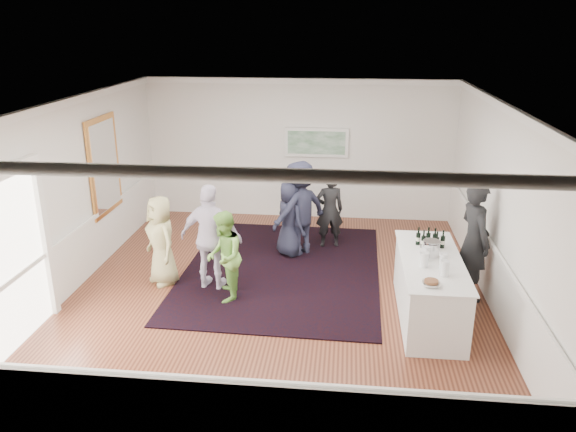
# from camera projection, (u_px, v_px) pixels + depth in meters

# --- Properties ---
(floor) EXTENTS (8.00, 8.00, 0.00)m
(floor) POSITION_uv_depth(u_px,v_px,m) (278.00, 291.00, 9.61)
(floor) COLOR brown
(floor) RESTS_ON ground
(ceiling) EXTENTS (7.00, 8.00, 0.02)m
(ceiling) POSITION_uv_depth(u_px,v_px,m) (277.00, 103.00, 8.55)
(ceiling) COLOR white
(ceiling) RESTS_ON wall_back
(wall_left) EXTENTS (0.02, 8.00, 3.20)m
(wall_left) POSITION_uv_depth(u_px,v_px,m) (71.00, 196.00, 9.43)
(wall_left) COLOR white
(wall_left) RESTS_ON floor
(wall_right) EXTENTS (0.02, 8.00, 3.20)m
(wall_right) POSITION_uv_depth(u_px,v_px,m) (500.00, 210.00, 8.73)
(wall_right) COLOR white
(wall_right) RESTS_ON floor
(wall_back) EXTENTS (7.00, 0.02, 3.20)m
(wall_back) POSITION_uv_depth(u_px,v_px,m) (299.00, 149.00, 12.84)
(wall_back) COLOR white
(wall_back) RESTS_ON floor
(wall_front) EXTENTS (7.00, 0.02, 3.20)m
(wall_front) POSITION_uv_depth(u_px,v_px,m) (226.00, 331.00, 5.32)
(wall_front) COLOR white
(wall_front) RESTS_ON floor
(wainscoting) EXTENTS (7.00, 8.00, 1.00)m
(wainscoting) POSITION_uv_depth(u_px,v_px,m) (278.00, 265.00, 9.44)
(wainscoting) COLOR white
(wainscoting) RESTS_ON floor
(mirror) EXTENTS (0.05, 1.25, 1.85)m
(mirror) POSITION_uv_depth(u_px,v_px,m) (105.00, 166.00, 10.58)
(mirror) COLOR #DB8F40
(mirror) RESTS_ON wall_left
(doorway) EXTENTS (0.10, 1.78, 2.56)m
(doorway) POSITION_uv_depth(u_px,v_px,m) (12.00, 249.00, 7.70)
(doorway) COLOR white
(doorway) RESTS_ON wall_left
(landscape_painting) EXTENTS (1.44, 0.06, 0.66)m
(landscape_painting) POSITION_uv_depth(u_px,v_px,m) (316.00, 143.00, 12.69)
(landscape_painting) COLOR white
(landscape_painting) RESTS_ON wall_back
(area_rug) EXTENTS (3.65, 4.74, 0.02)m
(area_rug) POSITION_uv_depth(u_px,v_px,m) (282.00, 270.00, 10.42)
(area_rug) COLOR black
(area_rug) RESTS_ON floor
(serving_table) EXTENTS (0.92, 2.41, 0.98)m
(serving_table) POSITION_uv_depth(u_px,v_px,m) (429.00, 288.00, 8.63)
(serving_table) COLOR white
(serving_table) RESTS_ON floor
(bartender) EXTENTS (0.68, 0.84, 2.00)m
(bartender) POSITION_uv_depth(u_px,v_px,m) (474.00, 241.00, 9.11)
(bartender) COLOR black
(bartender) RESTS_ON floor
(guest_tan) EXTENTS (0.90, 0.91, 1.59)m
(guest_tan) POSITION_uv_depth(u_px,v_px,m) (161.00, 240.00, 9.69)
(guest_tan) COLOR tan
(guest_tan) RESTS_ON floor
(guest_green) EXTENTS (0.69, 0.82, 1.52)m
(guest_green) POSITION_uv_depth(u_px,v_px,m) (224.00, 257.00, 9.11)
(guest_green) COLOR #71AB44
(guest_green) RESTS_ON floor
(guest_lilac) EXTENTS (1.14, 0.60, 1.85)m
(guest_lilac) POSITION_uv_depth(u_px,v_px,m) (211.00, 238.00, 9.45)
(guest_lilac) COLOR silver
(guest_lilac) RESTS_ON floor
(guest_dark_a) EXTENTS (1.36, 1.33, 1.87)m
(guest_dark_a) POSITION_uv_depth(u_px,v_px,m) (300.00, 209.00, 10.88)
(guest_dark_a) COLOR #1E2032
(guest_dark_a) RESTS_ON floor
(guest_dark_b) EXTENTS (0.64, 0.50, 1.57)m
(guest_dark_b) POSITION_uv_depth(u_px,v_px,m) (329.00, 210.00, 11.27)
(guest_dark_b) COLOR black
(guest_dark_b) RESTS_ON floor
(guest_navy) EXTENTS (0.84, 0.86, 1.50)m
(guest_navy) POSITION_uv_depth(u_px,v_px,m) (290.00, 219.00, 10.88)
(guest_navy) COLOR #1E2032
(guest_navy) RESTS_ON floor
(wine_bottles) EXTENTS (0.44, 0.25, 0.31)m
(wine_bottles) POSITION_uv_depth(u_px,v_px,m) (431.00, 237.00, 8.90)
(wine_bottles) COLOR black
(wine_bottles) RESTS_ON serving_table
(juice_pitchers) EXTENTS (0.39, 0.62, 0.24)m
(juice_pitchers) POSITION_uv_depth(u_px,v_px,m) (434.00, 260.00, 8.14)
(juice_pitchers) COLOR #62A139
(juice_pitchers) RESTS_ON serving_table
(ice_bucket) EXTENTS (0.26, 0.26, 0.25)m
(ice_bucket) POSITION_uv_depth(u_px,v_px,m) (431.00, 249.00, 8.55)
(ice_bucket) COLOR silver
(ice_bucket) RESTS_ON serving_table
(nut_bowl) EXTENTS (0.26, 0.26, 0.07)m
(nut_bowl) POSITION_uv_depth(u_px,v_px,m) (431.00, 283.00, 7.62)
(nut_bowl) COLOR white
(nut_bowl) RESTS_ON serving_table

